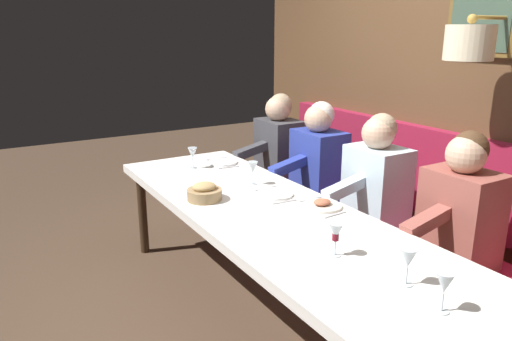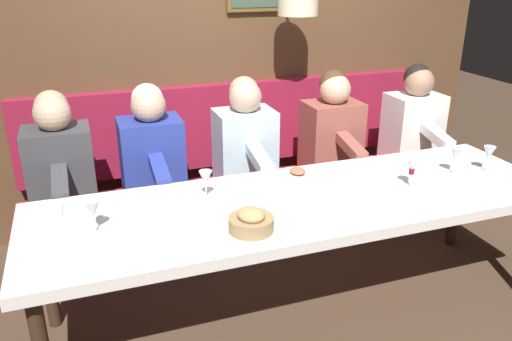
% 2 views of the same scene
% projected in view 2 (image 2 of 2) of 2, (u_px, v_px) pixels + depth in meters
% --- Properties ---
extents(ground_plane, '(12.00, 12.00, 0.00)m').
position_uv_depth(ground_plane, '(299.00, 310.00, 3.09)').
color(ground_plane, '#4C3828').
extents(dining_table, '(0.90, 2.96, 0.74)m').
position_uv_depth(dining_table, '(303.00, 208.00, 2.84)').
color(dining_table, white).
rests_on(dining_table, ground_plane).
extents(banquette_bench, '(0.52, 3.16, 0.45)m').
position_uv_depth(banquette_bench, '(251.00, 213.00, 3.79)').
color(banquette_bench, maroon).
rests_on(banquette_bench, ground_plane).
extents(back_wall_panel, '(0.59, 4.36, 2.90)m').
position_uv_depth(back_wall_panel, '(226.00, 45.00, 3.87)').
color(back_wall_panel, brown).
rests_on(back_wall_panel, ground_plane).
extents(diner_nearest, '(0.60, 0.40, 0.79)m').
position_uv_depth(diner_nearest, '(414.00, 119.00, 3.97)').
color(diner_nearest, white).
rests_on(diner_nearest, banquette_bench).
extents(diner_near, '(0.60, 0.40, 0.79)m').
position_uv_depth(diner_near, '(332.00, 129.00, 3.76)').
color(diner_near, '#934C42').
rests_on(diner_near, banquette_bench).
extents(diner_middle, '(0.60, 0.40, 0.79)m').
position_uv_depth(diner_middle, '(245.00, 138.00, 3.55)').
color(diner_middle, silver).
rests_on(diner_middle, banquette_bench).
extents(diner_far, '(0.60, 0.40, 0.79)m').
position_uv_depth(diner_far, '(152.00, 149.00, 3.35)').
color(diner_far, '#283893').
rests_on(diner_far, banquette_bench).
extents(diner_farthest, '(0.60, 0.40, 0.79)m').
position_uv_depth(diner_farthest, '(59.00, 159.00, 3.17)').
color(diner_farthest, '#3D3D42').
rests_on(diner_farthest, banquette_bench).
extents(place_setting_0, '(0.24, 0.32, 0.01)m').
position_uv_depth(place_setting_0, '(253.00, 190.00, 2.90)').
color(place_setting_0, white).
rests_on(place_setting_0, dining_table).
extents(place_setting_1, '(0.24, 0.32, 0.01)m').
position_uv_depth(place_setting_1, '(91.00, 208.00, 2.69)').
color(place_setting_1, white).
rests_on(place_setting_1, dining_table).
extents(place_setting_2, '(0.24, 0.31, 0.05)m').
position_uv_depth(place_setting_2, '(298.00, 174.00, 3.11)').
color(place_setting_2, silver).
rests_on(place_setting_2, dining_table).
extents(wine_glass_0, '(0.07, 0.07, 0.16)m').
position_uv_depth(wine_glass_0, '(206.00, 179.00, 2.77)').
color(wine_glass_0, silver).
rests_on(wine_glass_0, dining_table).
extents(wine_glass_1, '(0.07, 0.07, 0.16)m').
position_uv_depth(wine_glass_1, '(456.00, 156.00, 3.11)').
color(wine_glass_1, silver).
rests_on(wine_glass_1, dining_table).
extents(wine_glass_2, '(0.07, 0.07, 0.16)m').
position_uv_depth(wine_glass_2, '(489.00, 154.00, 3.14)').
color(wine_glass_2, silver).
rests_on(wine_glass_2, dining_table).
extents(wine_glass_3, '(0.07, 0.07, 0.16)m').
position_uv_depth(wine_glass_3, '(412.00, 168.00, 2.92)').
color(wine_glass_3, silver).
rests_on(wine_glass_3, dining_table).
extents(wine_glass_4, '(0.07, 0.07, 0.16)m').
position_uv_depth(wine_glass_4, '(93.00, 210.00, 2.42)').
color(wine_glass_4, silver).
rests_on(wine_glass_4, dining_table).
extents(bread_bowl, '(0.22, 0.22, 0.12)m').
position_uv_depth(bread_bowl, '(251.00, 221.00, 2.46)').
color(bread_bowl, '#9E7F56').
rests_on(bread_bowl, dining_table).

